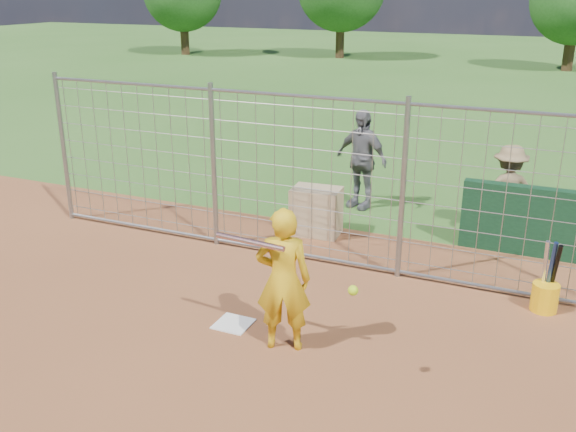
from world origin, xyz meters
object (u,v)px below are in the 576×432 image
at_px(equipment_bin, 316,211).
at_px(bucket_with_bats, 545,293).
at_px(bystander_b, 361,159).
at_px(bystander_c, 508,191).
at_px(batter, 283,280).

bearing_deg(equipment_bin, bucket_with_bats, -24.72).
relative_size(bystander_b, bystander_c, 1.19).
relative_size(batter, bystander_b, 0.92).
distance_m(batter, bucket_with_bats, 3.53).
bearing_deg(equipment_bin, batter, -79.28).
relative_size(batter, bucket_with_bats, 1.76).
relative_size(bystander_b, bucket_with_bats, 1.91).
relative_size(bystander_b, equipment_bin, 2.32).
distance_m(bystander_b, bucket_with_bats, 4.61).
xyz_separation_m(bystander_c, bucket_with_bats, (0.79, -2.53, -0.53)).
height_order(batter, bucket_with_bats, batter).
bearing_deg(bystander_b, bystander_c, 8.78).
bearing_deg(bucket_with_bats, batter, -141.50).
xyz_separation_m(bystander_b, equipment_bin, (-0.24, -1.64, -0.53)).
bearing_deg(bucket_with_bats, bystander_b, 139.29).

